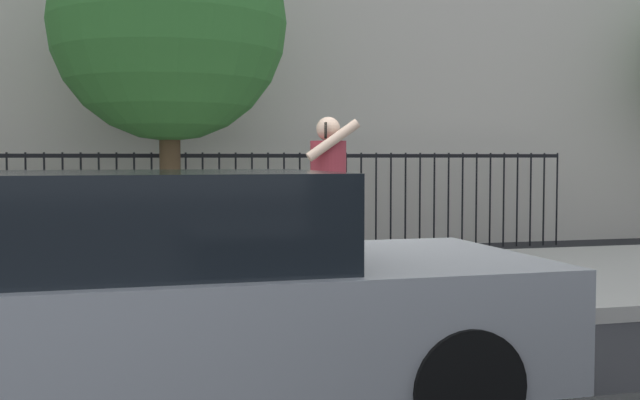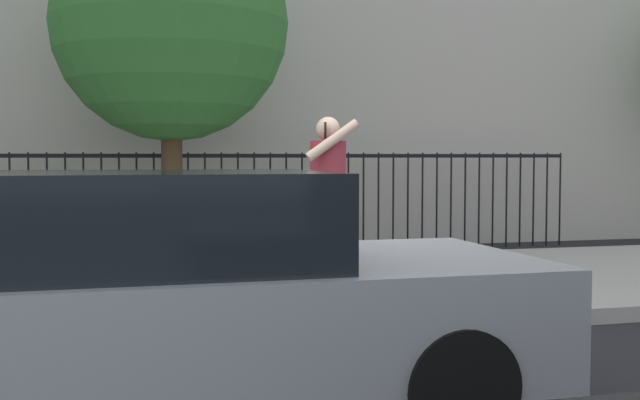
# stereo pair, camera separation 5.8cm
# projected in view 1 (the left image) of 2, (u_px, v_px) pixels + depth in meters

# --- Properties ---
(ground_plane) EXTENTS (60.00, 60.00, 0.00)m
(ground_plane) POSITION_uv_depth(u_px,v_px,m) (303.00, 343.00, 6.51)
(ground_plane) COLOR black
(sidewalk) EXTENTS (28.00, 4.40, 0.15)m
(sidewalk) POSITION_uv_depth(u_px,v_px,m) (255.00, 290.00, 8.63)
(sidewalk) COLOR #B2ADA3
(sidewalk) RESTS_ON ground
(iron_fence) EXTENTS (12.03, 0.04, 1.60)m
(iron_fence) POSITION_uv_depth(u_px,v_px,m) (211.00, 190.00, 12.14)
(iron_fence) COLOR black
(iron_fence) RESTS_ON ground
(parked_hatchback) EXTENTS (4.22, 1.90, 1.45)m
(parked_hatchback) POSITION_uv_depth(u_px,v_px,m) (181.00, 300.00, 4.59)
(parked_hatchback) COLOR #ADAFB5
(parked_hatchback) RESTS_ON ground
(pedestrian_on_phone) EXTENTS (0.51, 0.66, 1.76)m
(pedestrian_on_phone) POSITION_uv_depth(u_px,v_px,m) (328.00, 194.00, 7.51)
(pedestrian_on_phone) COLOR beige
(pedestrian_on_phone) RESTS_ON sidewalk
(street_tree_mid) EXTENTS (3.21, 3.21, 4.95)m
(street_tree_mid) POSITION_uv_depth(u_px,v_px,m) (169.00, 24.00, 10.72)
(street_tree_mid) COLOR #4C3823
(street_tree_mid) RESTS_ON ground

